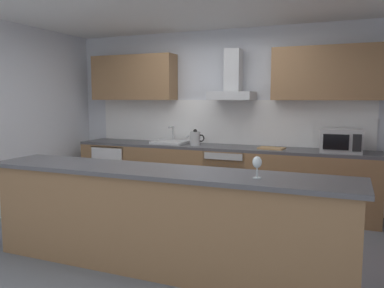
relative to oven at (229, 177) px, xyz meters
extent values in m
cube|color=slate|center=(-0.19, -1.45, -0.47)|extent=(5.96, 4.59, 0.02)
cube|color=silver|center=(-0.19, 0.41, 0.84)|extent=(5.96, 0.12, 2.60)
cube|color=silver|center=(-2.73, -1.45, 0.84)|extent=(0.12, 4.59, 2.60)
cube|color=white|center=(-0.19, 0.33, 0.77)|extent=(4.22, 0.02, 0.66)
cube|color=olive|center=(-0.19, 0.03, -0.03)|extent=(4.37, 0.60, 0.86)
cube|color=#4C4C51|center=(-0.19, 0.03, 0.42)|extent=(4.37, 0.60, 0.04)
cube|color=olive|center=(0.00, -2.17, -0.01)|extent=(3.39, 0.52, 0.90)
cube|color=#4C4C51|center=(0.00, -2.17, 0.46)|extent=(3.49, 0.64, 0.04)
cube|color=olive|center=(-1.65, 0.18, 1.45)|extent=(1.40, 0.32, 0.70)
cube|color=olive|center=(1.26, 0.18, 1.45)|extent=(1.40, 0.32, 0.70)
cube|color=slate|center=(0.00, 0.01, 0.00)|extent=(0.60, 0.56, 0.80)
cube|color=black|center=(0.00, -0.29, -0.06)|extent=(0.50, 0.02, 0.48)
cube|color=#B7BABC|center=(0.00, -0.29, 0.34)|extent=(0.54, 0.02, 0.09)
cylinder|color=#B7BABC|center=(0.00, -0.32, 0.18)|extent=(0.49, 0.02, 0.02)
cube|color=white|center=(-1.88, 0.01, -0.04)|extent=(0.58, 0.56, 0.85)
cube|color=silver|center=(-1.88, -0.28, -0.04)|extent=(0.55, 0.02, 0.80)
cylinder|color=#B7BABC|center=(-1.66, -0.30, 0.01)|extent=(0.02, 0.02, 0.38)
cube|color=#B7BABC|center=(1.49, -0.02, 0.59)|extent=(0.50, 0.36, 0.30)
cube|color=black|center=(1.43, -0.21, 0.59)|extent=(0.30, 0.02, 0.19)
cube|color=black|center=(1.67, -0.21, 0.59)|extent=(0.10, 0.01, 0.21)
cube|color=silver|center=(-0.94, 0.01, 0.46)|extent=(0.50, 0.40, 0.04)
cylinder|color=#B7BABC|center=(-0.94, 0.13, 0.57)|extent=(0.03, 0.03, 0.26)
cylinder|color=#B7BABC|center=(-0.94, 0.05, 0.69)|extent=(0.03, 0.16, 0.03)
cylinder|color=#B7BABC|center=(-0.51, -0.03, 0.54)|extent=(0.15, 0.15, 0.20)
sphere|color=black|center=(-0.51, -0.03, 0.65)|extent=(0.06, 0.06, 0.06)
cone|color=#B7BABC|center=(-0.61, -0.03, 0.58)|extent=(0.09, 0.04, 0.07)
torus|color=black|center=(-0.42, -0.03, 0.55)|extent=(0.11, 0.02, 0.11)
cube|color=#B7BABC|center=(0.00, 0.11, 1.16)|extent=(0.62, 0.45, 0.12)
cube|color=#B7BABC|center=(0.00, 0.16, 1.52)|extent=(0.22, 0.22, 0.60)
cylinder|color=silver|center=(0.90, -2.21, 0.49)|extent=(0.07, 0.07, 0.01)
cylinder|color=silver|center=(0.90, -2.21, 0.53)|extent=(0.01, 0.01, 0.09)
ellipsoid|color=silver|center=(0.90, -2.21, 0.61)|extent=(0.08, 0.08, 0.10)
cube|color=tan|center=(0.60, -0.02, 0.45)|extent=(0.36, 0.26, 0.02)
camera|label=1|loc=(1.57, -5.25, 1.12)|focal=36.20mm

